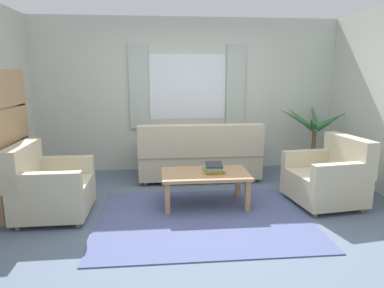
# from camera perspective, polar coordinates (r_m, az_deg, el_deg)

# --- Properties ---
(ground_plane) EXTENTS (6.24, 6.24, 0.00)m
(ground_plane) POSITION_cam_1_polar(r_m,az_deg,el_deg) (4.06, 1.96, -12.53)
(ground_plane) COLOR slate
(wall_back) EXTENTS (5.32, 0.12, 2.60)m
(wall_back) POSITION_cam_1_polar(r_m,az_deg,el_deg) (5.96, -0.77, 8.21)
(wall_back) COLOR beige
(wall_back) RESTS_ON ground_plane
(window_with_curtains) EXTENTS (1.98, 0.07, 1.40)m
(window_with_curtains) POSITION_cam_1_polar(r_m,az_deg,el_deg) (5.87, -0.71, 9.62)
(window_with_curtains) COLOR white
(area_rug) EXTENTS (2.46, 1.86, 0.01)m
(area_rug) POSITION_cam_1_polar(r_m,az_deg,el_deg) (4.06, 1.96, -12.45)
(area_rug) COLOR #4C5684
(area_rug) RESTS_ON ground_plane
(couch) EXTENTS (1.90, 0.82, 0.92)m
(couch) POSITION_cam_1_polar(r_m,az_deg,el_deg) (5.41, 1.22, -2.15)
(couch) COLOR #BCB293
(couch) RESTS_ON ground_plane
(armchair_left) EXTENTS (0.83, 0.85, 0.88)m
(armchair_left) POSITION_cam_1_polar(r_m,az_deg,el_deg) (4.35, -23.05, -6.78)
(armchair_left) COLOR #BCB293
(armchair_left) RESTS_ON ground_plane
(armchair_right) EXTENTS (0.92, 0.94, 0.88)m
(armchair_right) POSITION_cam_1_polar(r_m,az_deg,el_deg) (4.74, 22.07, -5.23)
(armchair_right) COLOR #BCB293
(armchair_right) RESTS_ON ground_plane
(coffee_table) EXTENTS (1.10, 0.64, 0.44)m
(coffee_table) POSITION_cam_1_polar(r_m,az_deg,el_deg) (4.32, 2.24, -5.57)
(coffee_table) COLOR #A87F56
(coffee_table) RESTS_ON ground_plane
(book_stack_on_table) EXTENTS (0.26, 0.34, 0.10)m
(book_stack_on_table) POSITION_cam_1_polar(r_m,az_deg,el_deg) (4.34, 3.69, -3.99)
(book_stack_on_table) COLOR gold
(book_stack_on_table) RESTS_ON coffee_table
(potted_plant) EXTENTS (1.21, 1.08, 1.20)m
(potted_plant) POSITION_cam_1_polar(r_m,az_deg,el_deg) (6.11, 19.67, 0.28)
(potted_plant) COLOR #9E6B4C
(potted_plant) RESTS_ON ground_plane
(bookshelf) EXTENTS (0.30, 0.94, 1.72)m
(bookshelf) POSITION_cam_1_polar(r_m,az_deg,el_deg) (4.65, -28.98, -0.93)
(bookshelf) COLOR #A87F56
(bookshelf) RESTS_ON ground_plane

